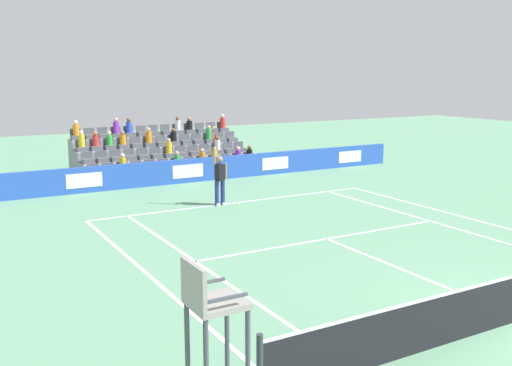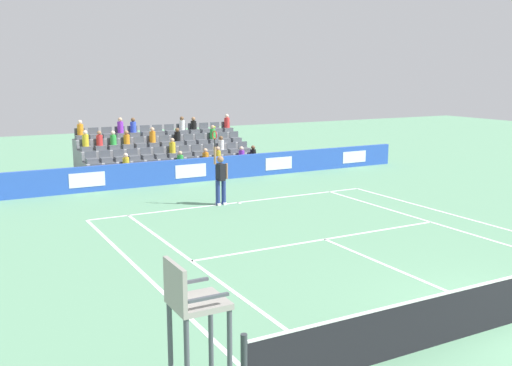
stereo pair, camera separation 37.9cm
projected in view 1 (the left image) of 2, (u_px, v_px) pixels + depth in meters
line_baseline at (237, 203)px, 21.54m from camera, size 10.97×0.10×0.01m
line_service at (327, 239)px, 16.86m from camera, size 8.23×0.10×0.01m
line_centre_service at (406, 271)px, 14.13m from camera, size 0.10×6.40×0.01m
line_singles_sideline_left at (203, 266)px, 14.46m from camera, size 0.10×11.89×0.01m
line_singles_sideline_right at (441, 224)px, 18.47m from camera, size 0.10×11.89×0.01m
line_doubles_sideline_left at (149, 276)px, 13.79m from camera, size 0.10×11.89×0.01m
line_doubles_sideline_right at (471, 219)px, 19.14m from camera, size 0.10×11.89×0.01m
line_centre_mark at (238, 203)px, 21.45m from camera, size 0.10×0.20×0.01m
sponsor_barrier at (187, 171)px, 25.38m from camera, size 22.12×0.22×1.03m
tennis_player at (220, 178)px, 20.98m from camera, size 0.53×0.37×2.85m
umpire_chair at (212, 320)px, 7.68m from camera, size 0.70×0.70×2.34m
stadium_stand at (162, 158)px, 27.85m from camera, size 8.06×3.80×2.61m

